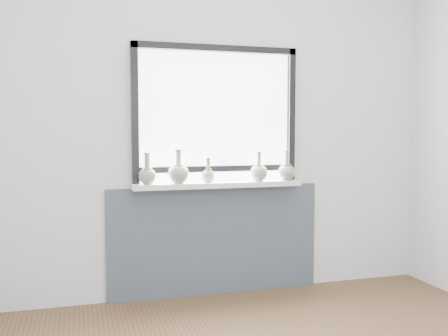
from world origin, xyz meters
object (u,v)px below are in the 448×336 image
object	(u,v)px
windowsill	(218,185)
vase_a	(147,174)
vase_e	(286,171)
vase_b	(178,172)
vase_d	(259,172)
vase_c	(208,174)

from	to	relation	value
windowsill	vase_a	world-z (taller)	vase_a
windowsill	vase_e	bearing A→B (deg)	-2.23
windowsill	vase_b	xyz separation A→B (m)	(-0.32, -0.02, 0.10)
windowsill	vase_d	xyz separation A→B (m)	(0.33, -0.02, 0.09)
vase_d	vase_e	xyz separation A→B (m)	(0.23, -0.01, 0.00)
vase_c	vase_e	world-z (taller)	vase_e
windowsill	vase_b	size ratio (longest dim) A/B	5.11
vase_b	vase_d	distance (m)	0.64
windowsill	vase_e	xyz separation A→B (m)	(0.56, -0.02, 0.09)
vase_c	vase_e	distance (m)	0.64
vase_b	vase_a	bearing A→B (deg)	178.80
vase_d	vase_a	bearing A→B (deg)	-179.97
vase_b	vase_c	distance (m)	0.24
vase_d	vase_b	bearing A→B (deg)	-179.52
vase_c	windowsill	bearing A→B (deg)	-3.00
windowsill	vase_a	distance (m)	0.56
vase_b	vase_c	size ratio (longest dim) A/B	1.36
vase_c	vase_e	size ratio (longest dim) A/B	0.78
vase_a	vase_e	world-z (taller)	vase_e
vase_a	vase_b	distance (m)	0.23
vase_b	vase_c	bearing A→B (deg)	6.04
vase_b	vase_e	bearing A→B (deg)	-0.07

